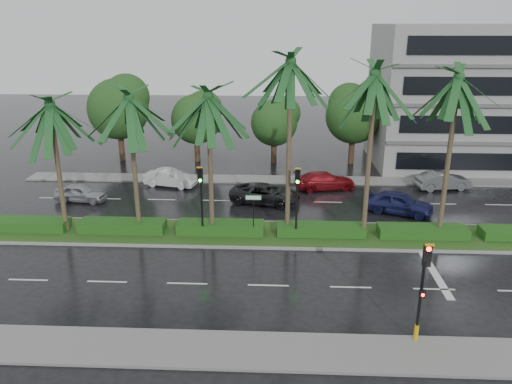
{
  "coord_description": "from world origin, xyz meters",
  "views": [
    {
      "loc": [
        0.37,
        -26.55,
        12.25
      ],
      "look_at": [
        -0.9,
        1.5,
        2.58
      ],
      "focal_mm": 35.0,
      "sensor_mm": 36.0,
      "label": 1
    }
  ],
  "objects_px": {
    "signal_near": "(422,289)",
    "car_white": "(170,178)",
    "street_sign": "(253,205)",
    "car_silver": "(81,193)",
    "signal_median_left": "(201,191)",
    "car_darkgrey": "(265,194)",
    "car_blue": "(399,203)",
    "car_red": "(325,181)",
    "car_grey": "(443,181)"
  },
  "relations": [
    {
      "from": "signal_median_left",
      "to": "car_silver",
      "type": "xyz_separation_m",
      "value": [
        -9.64,
        6.14,
        -2.37
      ]
    },
    {
      "from": "car_red",
      "to": "street_sign",
      "type": "bearing_deg",
      "value": 141.18
    },
    {
      "from": "car_silver",
      "to": "car_blue",
      "type": "distance_m",
      "value": 22.19
    },
    {
      "from": "car_darkgrey",
      "to": "car_grey",
      "type": "xyz_separation_m",
      "value": [
        13.5,
        3.68,
        0.0
      ]
    },
    {
      "from": "car_white",
      "to": "car_grey",
      "type": "relative_size",
      "value": 0.98
    },
    {
      "from": "car_silver",
      "to": "car_white",
      "type": "relative_size",
      "value": 0.91
    },
    {
      "from": "signal_near",
      "to": "signal_median_left",
      "type": "distance_m",
      "value": 13.93
    },
    {
      "from": "signal_median_left",
      "to": "car_red",
      "type": "xyz_separation_m",
      "value": [
        8.0,
        9.67,
        -2.33
      ]
    },
    {
      "from": "signal_median_left",
      "to": "car_white",
      "type": "height_order",
      "value": "signal_median_left"
    },
    {
      "from": "car_white",
      "to": "street_sign",
      "type": "bearing_deg",
      "value": -131.87
    },
    {
      "from": "car_darkgrey",
      "to": "car_silver",
      "type": "bearing_deg",
      "value": 103.85
    },
    {
      "from": "car_blue",
      "to": "car_grey",
      "type": "height_order",
      "value": "car_blue"
    },
    {
      "from": "signal_median_left",
      "to": "street_sign",
      "type": "height_order",
      "value": "signal_median_left"
    },
    {
      "from": "car_darkgrey",
      "to": "car_blue",
      "type": "relative_size",
      "value": 1.11
    },
    {
      "from": "signal_near",
      "to": "car_white",
      "type": "xyz_separation_m",
      "value": [
        -13.98,
        19.52,
        -1.83
      ]
    },
    {
      "from": "car_white",
      "to": "car_grey",
      "type": "bearing_deg",
      "value": -77.22
    },
    {
      "from": "signal_near",
      "to": "car_silver",
      "type": "height_order",
      "value": "signal_near"
    },
    {
      "from": "street_sign",
      "to": "signal_near",
      "type": "bearing_deg",
      "value": -54.66
    },
    {
      "from": "car_white",
      "to": "car_red",
      "type": "bearing_deg",
      "value": -78.55
    },
    {
      "from": "street_sign",
      "to": "car_white",
      "type": "relative_size",
      "value": 0.64
    },
    {
      "from": "car_silver",
      "to": "car_blue",
      "type": "xyz_separation_m",
      "value": [
        22.14,
        -1.4,
        0.12
      ]
    },
    {
      "from": "street_sign",
      "to": "car_grey",
      "type": "relative_size",
      "value": 0.62
    },
    {
      "from": "street_sign",
      "to": "car_darkgrey",
      "type": "height_order",
      "value": "street_sign"
    },
    {
      "from": "car_darkgrey",
      "to": "car_blue",
      "type": "distance_m",
      "value": 9.14
    },
    {
      "from": "car_darkgrey",
      "to": "car_blue",
      "type": "height_order",
      "value": "car_blue"
    },
    {
      "from": "signal_median_left",
      "to": "car_silver",
      "type": "distance_m",
      "value": 11.67
    },
    {
      "from": "street_sign",
      "to": "car_silver",
      "type": "xyz_separation_m",
      "value": [
        -12.64,
        5.95,
        -1.5
      ]
    },
    {
      "from": "car_darkgrey",
      "to": "car_red",
      "type": "height_order",
      "value": "car_darkgrey"
    },
    {
      "from": "signal_median_left",
      "to": "car_blue",
      "type": "xyz_separation_m",
      "value": [
        12.5,
        4.74,
        -2.25
      ]
    },
    {
      "from": "car_red",
      "to": "car_darkgrey",
      "type": "bearing_deg",
      "value": 115.38
    },
    {
      "from": "car_red",
      "to": "car_white",
      "type": "bearing_deg",
      "value": 78.21
    },
    {
      "from": "signal_median_left",
      "to": "car_red",
      "type": "bearing_deg",
      "value": 50.38
    },
    {
      "from": "car_silver",
      "to": "signal_near",
      "type": "bearing_deg",
      "value": -122.99
    },
    {
      "from": "car_silver",
      "to": "car_white",
      "type": "distance_m",
      "value": 6.76
    },
    {
      "from": "street_sign",
      "to": "car_white",
      "type": "height_order",
      "value": "street_sign"
    },
    {
      "from": "car_darkgrey",
      "to": "street_sign",
      "type": "bearing_deg",
      "value": -171.71
    },
    {
      "from": "car_darkgrey",
      "to": "car_red",
      "type": "relative_size",
      "value": 1.06
    },
    {
      "from": "car_red",
      "to": "signal_median_left",
      "type": "bearing_deg",
      "value": 129.37
    },
    {
      "from": "car_silver",
      "to": "car_blue",
      "type": "height_order",
      "value": "car_blue"
    },
    {
      "from": "signal_median_left",
      "to": "street_sign",
      "type": "distance_m",
      "value": 3.13
    },
    {
      "from": "car_white",
      "to": "signal_near",
      "type": "bearing_deg",
      "value": -132.15
    },
    {
      "from": "car_red",
      "to": "car_grey",
      "type": "xyz_separation_m",
      "value": [
        9.0,
        0.36,
        0.01
      ]
    },
    {
      "from": "street_sign",
      "to": "car_darkgrey",
      "type": "xyz_separation_m",
      "value": [
        0.5,
        6.17,
        -1.44
      ]
    },
    {
      "from": "signal_near",
      "to": "car_red",
      "type": "relative_size",
      "value": 0.94
    },
    {
      "from": "street_sign",
      "to": "car_blue",
      "type": "height_order",
      "value": "street_sign"
    },
    {
      "from": "car_silver",
      "to": "car_darkgrey",
      "type": "xyz_separation_m",
      "value": [
        13.14,
        0.21,
        0.06
      ]
    },
    {
      "from": "car_white",
      "to": "car_darkgrey",
      "type": "height_order",
      "value": "car_darkgrey"
    },
    {
      "from": "car_silver",
      "to": "car_blue",
      "type": "bearing_deg",
      "value": -87.74
    },
    {
      "from": "car_white",
      "to": "car_grey",
      "type": "height_order",
      "value": "car_grey"
    },
    {
      "from": "street_sign",
      "to": "car_silver",
      "type": "bearing_deg",
      "value": 154.78
    }
  ]
}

